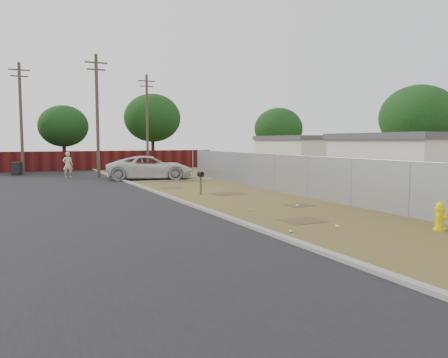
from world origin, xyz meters
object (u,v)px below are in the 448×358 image
pickup_truck (150,168)px  mailbox (201,176)px  fire_hydrant (440,217)px  pedestrian (68,165)px  trash_bin (17,169)px

pickup_truck → mailbox: bearing=-164.5°
fire_hydrant → pedestrian: size_ratio=0.47×
pickup_truck → trash_bin: size_ratio=5.77×
mailbox → pickup_truck: pickup_truck is taller
mailbox → pedestrian: pedestrian is taller
pedestrian → trash_bin: 5.73m
trash_bin → pedestrian: bearing=-53.9°
fire_hydrant → mailbox: bearing=105.3°
mailbox → pedestrian: (-5.00, 13.28, 0.03)m
pedestrian → trash_bin: (-3.37, 4.62, -0.43)m
pickup_truck → trash_bin: 11.86m
fire_hydrant → pickup_truck: pickup_truck is taller
mailbox → trash_bin: (-8.36, 17.90, -0.40)m
mailbox → pickup_truck: (0.16, 9.66, -0.10)m
pedestrian → trash_bin: pedestrian is taller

